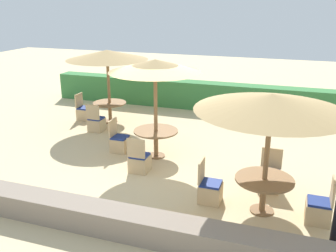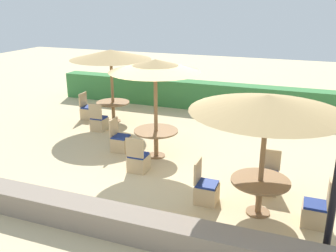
{
  "view_description": "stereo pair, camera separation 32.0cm",
  "coord_description": "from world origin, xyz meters",
  "px_view_note": "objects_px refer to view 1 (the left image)",
  "views": [
    {
      "loc": [
        3.04,
        -8.29,
        4.08
      ],
      "look_at": [
        0.0,
        0.6,
        0.9
      ],
      "focal_mm": 40.0,
      "sensor_mm": 36.0,
      "label": 1
    },
    {
      "loc": [
        3.34,
        -8.18,
        4.08
      ],
      "look_at": [
        0.0,
        0.6,
        0.9
      ],
      "focal_mm": 40.0,
      "sensor_mm": 36.0,
      "label": 2
    }
  ],
  "objects_px": {
    "parasol_back_left": "(107,55)",
    "parasol_front_right": "(272,103)",
    "parasol_center": "(155,66)",
    "patio_chair_front_right_east": "(319,210)",
    "patio_chair_front_right_north": "(269,179)",
    "patio_chair_back_left_south": "(96,123)",
    "round_table_center": "(156,135)",
    "round_table_back_left": "(110,106)",
    "patio_chair_center_south": "(139,162)",
    "patio_chair_back_left_west": "(84,112)",
    "round_table_front_right": "(264,185)",
    "patio_chair_center_west": "(120,143)",
    "patio_chair_front_right_west": "(210,190)"
  },
  "relations": [
    {
      "from": "patio_chair_front_right_north",
      "to": "round_table_back_left",
      "type": "bearing_deg",
      "value": -29.97
    },
    {
      "from": "round_table_center",
      "to": "round_table_front_right",
      "type": "height_order",
      "value": "round_table_center"
    },
    {
      "from": "parasol_center",
      "to": "round_table_back_left",
      "type": "bearing_deg",
      "value": 138.11
    },
    {
      "from": "parasol_front_right",
      "to": "parasol_back_left",
      "type": "bearing_deg",
      "value": 142.8
    },
    {
      "from": "patio_chair_center_south",
      "to": "patio_chair_front_right_west",
      "type": "relative_size",
      "value": 1.0
    },
    {
      "from": "round_table_front_right",
      "to": "patio_chair_front_right_west",
      "type": "distance_m",
      "value": 1.15
    },
    {
      "from": "patio_chair_back_left_west",
      "to": "patio_chair_center_south",
      "type": "bearing_deg",
      "value": 46.82
    },
    {
      "from": "round_table_center",
      "to": "parasol_front_right",
      "type": "height_order",
      "value": "parasol_front_right"
    },
    {
      "from": "patio_chair_back_left_south",
      "to": "parasol_back_left",
      "type": "bearing_deg",
      "value": 90.51
    },
    {
      "from": "round_table_back_left",
      "to": "patio_chair_back_left_west",
      "type": "xyz_separation_m",
      "value": [
        -1.01,
        -0.02,
        -0.31
      ]
    },
    {
      "from": "parasol_front_right",
      "to": "patio_chair_center_west",
      "type": "bearing_deg",
      "value": 154.84
    },
    {
      "from": "parasol_center",
      "to": "parasol_front_right",
      "type": "distance_m",
      "value": 3.6
    },
    {
      "from": "parasol_back_left",
      "to": "patio_chair_front_right_north",
      "type": "xyz_separation_m",
      "value": [
        5.67,
        -3.27,
        -2.07
      ]
    },
    {
      "from": "patio_chair_back_left_south",
      "to": "patio_chair_front_right_west",
      "type": "distance_m",
      "value": 5.55
    },
    {
      "from": "parasol_back_left",
      "to": "round_table_center",
      "type": "height_order",
      "value": "parasol_back_left"
    },
    {
      "from": "parasol_back_left",
      "to": "patio_chair_back_left_west",
      "type": "height_order",
      "value": "parasol_back_left"
    },
    {
      "from": "round_table_back_left",
      "to": "round_table_front_right",
      "type": "height_order",
      "value": "round_table_front_right"
    },
    {
      "from": "patio_chair_back_left_south",
      "to": "patio_chair_front_right_east",
      "type": "bearing_deg",
      "value": -26.38
    },
    {
      "from": "round_table_back_left",
      "to": "round_table_front_right",
      "type": "relative_size",
      "value": 0.99
    },
    {
      "from": "patio_chair_center_south",
      "to": "patio_chair_front_right_east",
      "type": "bearing_deg",
      "value": -12.87
    },
    {
      "from": "round_table_center",
      "to": "parasol_center",
      "type": "bearing_deg",
      "value": 90.0
    },
    {
      "from": "parasol_back_left",
      "to": "patio_chair_front_right_north",
      "type": "height_order",
      "value": "parasol_back_left"
    },
    {
      "from": "parasol_center",
      "to": "patio_chair_front_right_east",
      "type": "relative_size",
      "value": 2.86
    },
    {
      "from": "parasol_front_right",
      "to": "patio_chair_center_south",
      "type": "bearing_deg",
      "value": 163.54
    },
    {
      "from": "parasol_back_left",
      "to": "parasol_front_right",
      "type": "height_order",
      "value": "parasol_back_left"
    },
    {
      "from": "parasol_back_left",
      "to": "patio_chair_center_south",
      "type": "bearing_deg",
      "value": -52.89
    },
    {
      "from": "round_table_front_right",
      "to": "patio_chair_front_right_west",
      "type": "xyz_separation_m",
      "value": [
        -1.1,
        0.04,
        -0.33
      ]
    },
    {
      "from": "patio_chair_center_south",
      "to": "patio_chair_front_right_north",
      "type": "height_order",
      "value": "same"
    },
    {
      "from": "parasol_back_left",
      "to": "patio_chair_center_south",
      "type": "relative_size",
      "value": 2.94
    },
    {
      "from": "round_table_front_right",
      "to": "patio_chair_front_right_north",
      "type": "xyz_separation_m",
      "value": [
        0.06,
        0.99,
        -0.33
      ]
    },
    {
      "from": "round_table_center",
      "to": "patio_chair_front_right_east",
      "type": "bearing_deg",
      "value": -25.8
    },
    {
      "from": "patio_chair_front_right_north",
      "to": "patio_chair_front_right_east",
      "type": "distance_m",
      "value": 1.44
    },
    {
      "from": "parasol_front_right",
      "to": "patio_chair_front_right_north",
      "type": "distance_m",
      "value": 2.25
    },
    {
      "from": "round_table_center",
      "to": "patio_chair_back_left_south",
      "type": "bearing_deg",
      "value": 152.71
    },
    {
      "from": "patio_chair_front_right_north",
      "to": "patio_chair_back_left_south",
      "type": "bearing_deg",
      "value": -21.92
    },
    {
      "from": "parasol_back_left",
      "to": "parasol_center",
      "type": "distance_m",
      "value": 3.48
    },
    {
      "from": "parasol_front_right",
      "to": "patio_chair_front_right_west",
      "type": "height_order",
      "value": "parasol_front_right"
    },
    {
      "from": "patio_chair_back_left_south",
      "to": "patio_chair_front_right_north",
      "type": "xyz_separation_m",
      "value": [
        5.67,
        -2.28,
        0.0
      ]
    },
    {
      "from": "round_table_center",
      "to": "patio_chair_front_right_west",
      "type": "xyz_separation_m",
      "value": [
        1.93,
        -1.9,
        -0.35
      ]
    },
    {
      "from": "parasol_center",
      "to": "patio_chair_back_left_west",
      "type": "bearing_deg",
      "value": 147.44
    },
    {
      "from": "round_table_back_left",
      "to": "patio_chair_center_south",
      "type": "bearing_deg",
      "value": -52.89
    },
    {
      "from": "parasol_center",
      "to": "parasol_back_left",
      "type": "bearing_deg",
      "value": 138.11
    },
    {
      "from": "round_table_center",
      "to": "parasol_front_right",
      "type": "bearing_deg",
      "value": -32.66
    },
    {
      "from": "round_table_back_left",
      "to": "patio_chair_center_west",
      "type": "xyz_separation_m",
      "value": [
        1.49,
        -2.33,
        -0.31
      ]
    },
    {
      "from": "round_table_back_left",
      "to": "patio_chair_front_right_east",
      "type": "bearing_deg",
      "value": -32.77
    },
    {
      "from": "round_table_back_left",
      "to": "patio_chair_front_right_east",
      "type": "relative_size",
      "value": 1.24
    },
    {
      "from": "parasol_front_right",
      "to": "patio_chair_front_right_north",
      "type": "bearing_deg",
      "value": 86.76
    },
    {
      "from": "patio_chair_back_left_south",
      "to": "patio_chair_center_west",
      "type": "distance_m",
      "value": 2.0
    },
    {
      "from": "patio_chair_front_right_north",
      "to": "patio_chair_center_south",
      "type": "bearing_deg",
      "value": 1.51
    },
    {
      "from": "parasol_front_right",
      "to": "round_table_back_left",
      "type": "bearing_deg",
      "value": 142.8
    }
  ]
}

